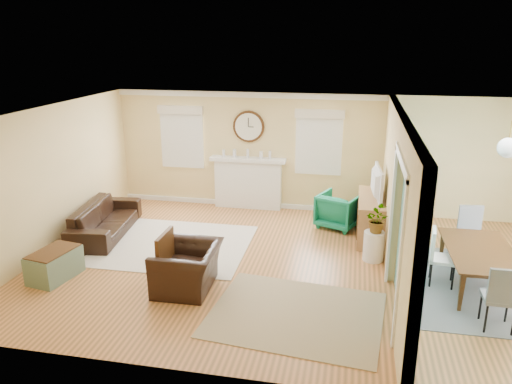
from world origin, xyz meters
TOP-DOWN VIEW (x-y plane):
  - floor at (0.00, 0.00)m, footprint 9.00×9.00m
  - wall_back at (0.00, 3.00)m, footprint 9.00×0.02m
  - wall_front at (0.00, -3.00)m, footprint 9.00×0.02m
  - wall_left at (-4.50, 0.00)m, footprint 0.02×6.00m
  - ceiling at (0.00, 0.00)m, footprint 9.00×6.00m
  - partition at (1.51, 0.28)m, footprint 0.17×6.00m
  - fireplace at (-1.50, 2.88)m, footprint 1.70×0.30m
  - wall_clock at (-1.50, 2.97)m, footprint 0.70×0.07m
  - window_left at (-3.05, 2.95)m, footprint 1.05×0.13m
  - window_right at (0.05, 2.95)m, footprint 1.05×0.13m
  - pendant at (3.00, 0.00)m, footprint 0.30×0.30m
  - rug_cream at (-2.41, 0.47)m, footprint 2.80×2.43m
  - rug_jute at (0.14, -1.51)m, footprint 2.56×2.17m
  - rug_grey at (2.84, -0.14)m, footprint 2.29×2.86m
  - sofa at (-3.92, 0.73)m, footprint 1.08×2.20m
  - eames_chair at (-1.60, -1.07)m, footprint 0.96×1.09m
  - green_chair at (0.57, 2.04)m, footprint 1.00×1.01m
  - trunk at (-3.82, -1.16)m, footprint 0.64×0.90m
  - credenza at (1.21, 1.65)m, footprint 0.53×1.55m
  - tv at (1.19, 1.65)m, footprint 0.22×1.04m
  - garden_stool at (1.24, 0.55)m, footprint 0.36×0.36m
  - potted_plant at (1.24, 0.55)m, footprint 0.48×0.52m
  - dining_table at (2.84, -0.14)m, footprint 1.02×1.80m
  - dining_chair_n at (2.91, 0.98)m, footprint 0.44×0.44m
  - dining_chair_s at (2.80, -1.30)m, footprint 0.42×0.42m
  - dining_chair_w at (2.27, -0.15)m, footprint 0.44×0.44m

SIDE VIEW (x-z plane):
  - floor at x=0.00m, z-range 0.00..0.00m
  - rug_grey at x=2.84m, z-range 0.00..0.01m
  - rug_jute at x=0.14m, z-range 0.00..0.01m
  - rug_cream at x=-2.41m, z-range 0.00..0.01m
  - trunk at x=-3.82m, z-range 0.00..0.48m
  - garden_stool at x=1.24m, z-range 0.00..0.53m
  - sofa at x=-3.92m, z-range 0.00..0.62m
  - dining_table at x=2.84m, z-range 0.00..0.63m
  - eames_chair at x=-1.60m, z-range 0.00..0.69m
  - green_chair at x=0.57m, z-range 0.00..0.71m
  - credenza at x=1.21m, z-range 0.00..0.80m
  - dining_chair_w at x=2.27m, z-range 0.08..0.98m
  - dining_chair_n at x=2.91m, z-range 0.08..1.00m
  - dining_chair_s at x=2.80m, z-range 0.08..1.02m
  - fireplace at x=-1.50m, z-range 0.01..1.18m
  - potted_plant at x=1.24m, z-range 0.53..0.99m
  - tv at x=1.19m, z-range 0.80..1.40m
  - wall_back at x=0.00m, z-range 0.00..2.60m
  - wall_front at x=0.00m, z-range 0.00..2.60m
  - wall_left at x=-4.50m, z-range 0.00..2.60m
  - partition at x=1.51m, z-range 0.06..2.66m
  - window_left at x=-3.05m, z-range 0.95..2.37m
  - window_right at x=0.05m, z-range 0.95..2.37m
  - wall_clock at x=-1.50m, z-range 1.50..2.20m
  - pendant at x=3.00m, z-range 1.93..2.48m
  - ceiling at x=0.00m, z-range 2.59..2.61m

